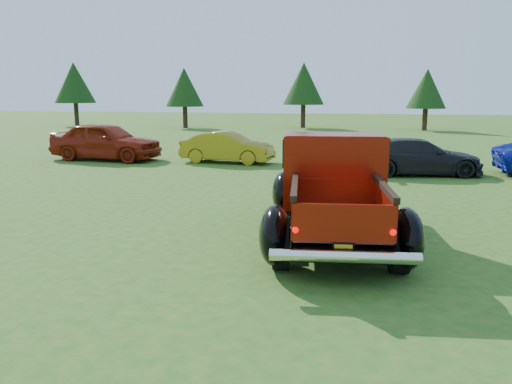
# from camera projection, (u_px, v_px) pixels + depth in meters

# --- Properties ---
(ground) EXTENTS (120.00, 120.00, 0.00)m
(ground) POSITION_uv_depth(u_px,v_px,m) (266.00, 245.00, 8.81)
(ground) COLOR #295819
(ground) RESTS_ON ground
(tree_far_west) EXTENTS (3.33, 3.33, 5.20)m
(tree_far_west) POSITION_uv_depth(u_px,v_px,m) (74.00, 83.00, 41.40)
(tree_far_west) COLOR #332114
(tree_far_west) RESTS_ON ground
(tree_west) EXTENTS (2.94, 2.94, 4.60)m
(tree_west) POSITION_uv_depth(u_px,v_px,m) (184.00, 87.00, 38.49)
(tree_west) COLOR #332114
(tree_west) RESTS_ON ground
(tree_mid_left) EXTENTS (3.20, 3.20, 5.00)m
(tree_mid_left) POSITION_uv_depth(u_px,v_px,m) (304.00, 84.00, 38.52)
(tree_mid_left) COLOR #332114
(tree_mid_left) RESTS_ON ground
(tree_mid_right) EXTENTS (2.82, 2.82, 4.40)m
(tree_mid_right) POSITION_uv_depth(u_px,v_px,m) (427.00, 89.00, 35.80)
(tree_mid_right) COLOR #332114
(tree_mid_right) RESTS_ON ground
(pickup_truck) EXTENTS (2.91, 5.33, 1.91)m
(pickup_truck) POSITION_uv_depth(u_px,v_px,m) (333.00, 187.00, 9.39)
(pickup_truck) COLOR black
(pickup_truck) RESTS_ON ground
(show_car_red) EXTENTS (4.57, 2.10, 1.52)m
(show_car_red) POSITION_uv_depth(u_px,v_px,m) (106.00, 141.00, 20.04)
(show_car_red) COLOR maroon
(show_car_red) RESTS_ON ground
(show_car_yellow) EXTENTS (3.68, 1.56, 1.18)m
(show_car_yellow) POSITION_uv_depth(u_px,v_px,m) (227.00, 147.00, 19.28)
(show_car_yellow) COLOR #A28015
(show_car_yellow) RESTS_ON ground
(show_car_grey) EXTENTS (4.32, 2.31, 1.19)m
(show_car_grey) POSITION_uv_depth(u_px,v_px,m) (418.00, 157.00, 16.41)
(show_car_grey) COLOR black
(show_car_grey) RESTS_ON ground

